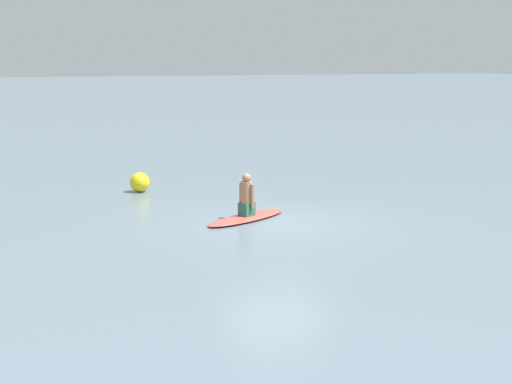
{
  "coord_description": "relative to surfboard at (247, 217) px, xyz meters",
  "views": [
    {
      "loc": [
        -8.42,
        -14.7,
        3.75
      ],
      "look_at": [
        -0.09,
        0.88,
        0.63
      ],
      "focal_mm": 51.16,
      "sensor_mm": 36.0,
      "label": 1
    }
  ],
  "objects": [
    {
      "name": "person_paddler",
      "position": [
        0.0,
        -0.0,
        0.52
      ],
      "size": [
        0.42,
        0.45,
        1.04
      ],
      "rotation": [
        0.0,
        0.0,
        0.38
      ],
      "color": "#26664C",
      "rests_on": "surfboard"
    },
    {
      "name": "buoy_marker",
      "position": [
        -1.01,
        4.93,
        0.24
      ],
      "size": [
        0.58,
        0.58,
        0.58
      ],
      "primitive_type": "sphere",
      "color": "yellow",
      "rests_on": "ground"
    },
    {
      "name": "ground_plane",
      "position": [
        0.42,
        -0.76,
        -0.05
      ],
      "size": [
        400.0,
        400.0,
        0.0
      ],
      "primitive_type": "plane",
      "color": "slate"
    },
    {
      "name": "surfboard",
      "position": [
        0.0,
        0.0,
        0.0
      ],
      "size": [
        2.73,
        1.67,
        0.1
      ],
      "primitive_type": "ellipsoid",
      "rotation": [
        0.0,
        0.0,
        0.38
      ],
      "color": "#D84C3F",
      "rests_on": "ground"
    }
  ]
}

